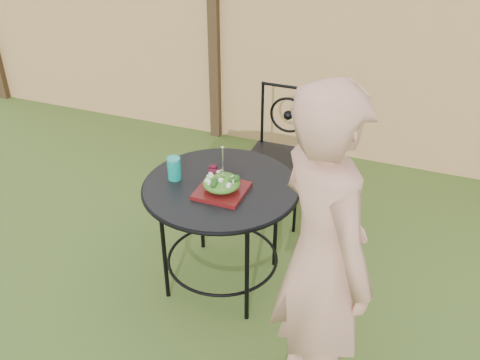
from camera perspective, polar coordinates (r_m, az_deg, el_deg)
The scene contains 9 objects.
ground at distance 3.26m, azimuth 3.72°, elevation -15.05°, with size 60.00×60.00×0.00m, color #284215.
fence at distance 4.62m, azimuth 12.83°, elevation 12.90°, with size 8.00×0.12×1.90m.
patio_table at distance 3.17m, azimuth -2.00°, elevation -2.64°, with size 0.92×0.92×0.72m.
patio_chair at distance 3.93m, azimuth 4.36°, elevation 3.16°, with size 0.46×0.46×0.95m.
diner at distance 2.39m, azimuth 8.75°, elevation -8.40°, with size 0.62×0.40×1.69m, color tan.
salad_plate at distance 3.02m, azimuth -1.96°, elevation -1.15°, with size 0.27×0.27×0.02m, color #440E09.
salad at distance 2.99m, azimuth -1.98°, elevation -0.31°, with size 0.21×0.21×0.08m, color #235614.
fork at distance 2.92m, azimuth -1.84°, elevation 1.82°, with size 0.01×0.01×0.18m, color silver.
drinking_glass at distance 3.14m, azimuth -7.04°, elevation 1.24°, with size 0.08×0.08×0.14m, color #0D9B89.
Camera 1 is at (0.62, -2.16, 2.36)m, focal length 40.00 mm.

